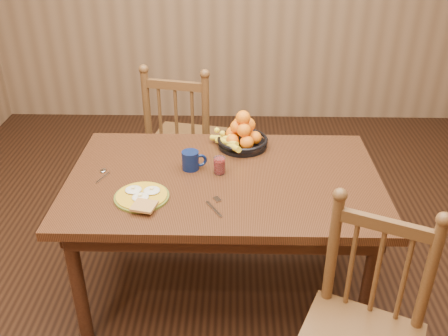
{
  "coord_description": "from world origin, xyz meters",
  "views": [
    {
      "loc": [
        0.05,
        -2.21,
        2.05
      ],
      "look_at": [
        0.0,
        0.0,
        0.8
      ],
      "focal_mm": 40.0,
      "sensor_mm": 36.0,
      "label": 1
    }
  ],
  "objects_px": {
    "chair_near": "(362,335)",
    "fruit_bowl": "(241,136)",
    "dining_table": "(224,190)",
    "chair_far": "(185,140)",
    "breakfast_plate": "(142,196)",
    "coffee_mug": "(191,160)"
  },
  "relations": [
    {
      "from": "dining_table",
      "to": "coffee_mug",
      "type": "xyz_separation_m",
      "value": [
        -0.17,
        0.08,
        0.14
      ]
    },
    {
      "from": "chair_far",
      "to": "coffee_mug",
      "type": "height_order",
      "value": "chair_far"
    },
    {
      "from": "chair_near",
      "to": "fruit_bowl",
      "type": "height_order",
      "value": "chair_near"
    },
    {
      "from": "chair_far",
      "to": "chair_near",
      "type": "height_order",
      "value": "chair_far"
    },
    {
      "from": "chair_far",
      "to": "dining_table",
      "type": "bearing_deg",
      "value": 120.02
    },
    {
      "from": "chair_near",
      "to": "fruit_bowl",
      "type": "distance_m",
      "value": 1.28
    },
    {
      "from": "chair_near",
      "to": "fruit_bowl",
      "type": "xyz_separation_m",
      "value": [
        -0.48,
        1.14,
        0.32
      ]
    },
    {
      "from": "breakfast_plate",
      "to": "fruit_bowl",
      "type": "bearing_deg",
      "value": 49.5
    },
    {
      "from": "dining_table",
      "to": "chair_near",
      "type": "distance_m",
      "value": 0.99
    },
    {
      "from": "chair_near",
      "to": "chair_far",
      "type": "bearing_deg",
      "value": 141.36
    },
    {
      "from": "fruit_bowl",
      "to": "chair_far",
      "type": "bearing_deg",
      "value": 124.97
    },
    {
      "from": "breakfast_plate",
      "to": "coffee_mug",
      "type": "xyz_separation_m",
      "value": [
        0.21,
        0.29,
        0.04
      ]
    },
    {
      "from": "chair_near",
      "to": "fruit_bowl",
      "type": "relative_size",
      "value": 3.13
    },
    {
      "from": "chair_near",
      "to": "breakfast_plate",
      "type": "xyz_separation_m",
      "value": [
        -0.95,
        0.58,
        0.27
      ]
    },
    {
      "from": "dining_table",
      "to": "fruit_bowl",
      "type": "relative_size",
      "value": 4.94
    },
    {
      "from": "breakfast_plate",
      "to": "fruit_bowl",
      "type": "distance_m",
      "value": 0.74
    },
    {
      "from": "chair_near",
      "to": "breakfast_plate",
      "type": "relative_size",
      "value": 3.4
    },
    {
      "from": "dining_table",
      "to": "coffee_mug",
      "type": "relative_size",
      "value": 11.97
    },
    {
      "from": "dining_table",
      "to": "fruit_bowl",
      "type": "xyz_separation_m",
      "value": [
        0.09,
        0.34,
        0.15
      ]
    },
    {
      "from": "dining_table",
      "to": "fruit_bowl",
      "type": "distance_m",
      "value": 0.39
    },
    {
      "from": "chair_near",
      "to": "breakfast_plate",
      "type": "distance_m",
      "value": 1.15
    },
    {
      "from": "fruit_bowl",
      "to": "coffee_mug",
      "type": "bearing_deg",
      "value": -134.89
    }
  ]
}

